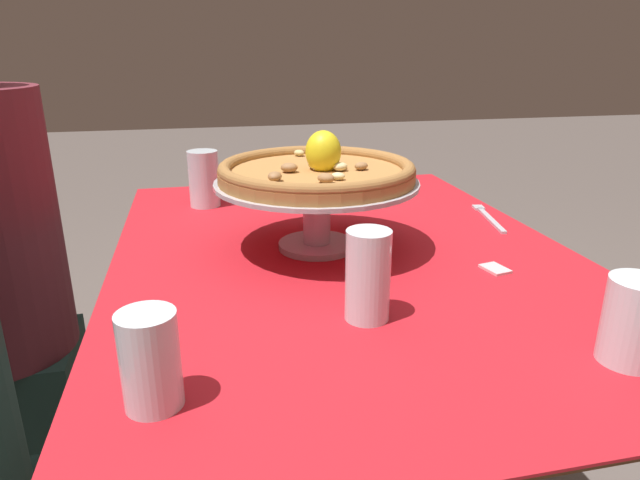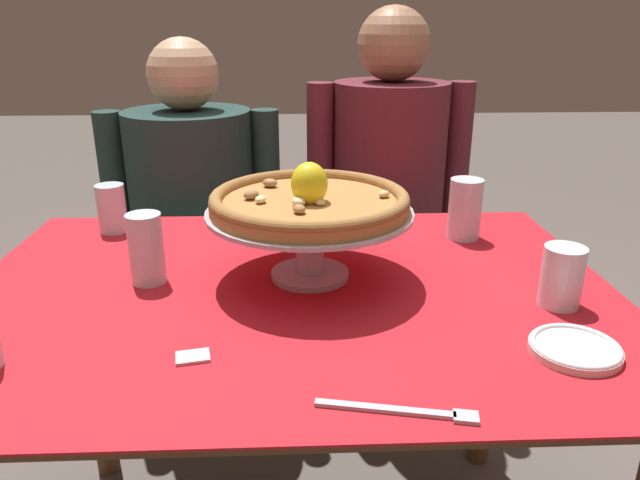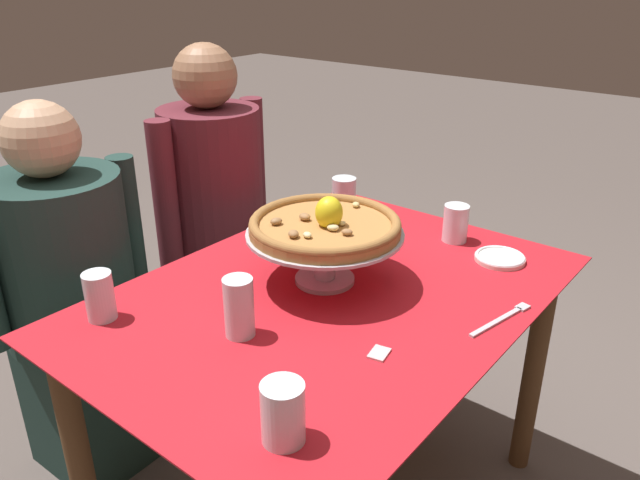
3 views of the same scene
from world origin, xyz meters
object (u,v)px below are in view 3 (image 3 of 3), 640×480
at_px(side_plate, 500,258).
at_px(sugar_packet, 379,353).
at_px(water_glass_back_left, 100,299).
at_px(diner_left, 72,303).
at_px(water_glass_back_right, 344,201).
at_px(water_glass_side_right, 455,225).
at_px(diner_right, 216,227).
at_px(water_glass_front_left, 283,417).
at_px(pizza, 325,224).
at_px(dinner_fork, 503,318).
at_px(water_glass_side_left, 239,311).
at_px(pizza_stand, 325,245).

height_order(side_plate, sugar_packet, side_plate).
xyz_separation_m(water_glass_back_left, diner_left, (0.12, 0.38, -0.20)).
xyz_separation_m(water_glass_back_right, sugar_packet, (-0.54, -0.50, -0.06)).
bearing_deg(water_glass_side_right, sugar_packet, -166.25).
xyz_separation_m(side_plate, diner_right, (-0.13, 1.00, -0.13)).
bearing_deg(diner_left, water_glass_side_right, -46.12).
relative_size(water_glass_side_right, sugar_packet, 2.17).
bearing_deg(water_glass_front_left, water_glass_back_left, 86.62).
xyz_separation_m(pizza, water_glass_front_left, (-0.49, -0.30, -0.11)).
xyz_separation_m(pizza, diner_right, (0.26, 0.70, -0.28)).
distance_m(water_glass_side_right, water_glass_back_left, 0.99).
bearing_deg(dinner_fork, water_glass_side_left, 134.80).
xyz_separation_m(pizza_stand, side_plate, (0.39, -0.30, -0.09)).
bearing_deg(diner_left, water_glass_back_right, -33.26).
distance_m(pizza, diner_right, 0.80).
height_order(pizza, diner_right, diner_right).
height_order(side_plate, diner_left, diner_left).
height_order(pizza_stand, water_glass_back_right, same).
bearing_deg(pizza, water_glass_side_left, -178.35).
xyz_separation_m(water_glass_side_left, side_plate, (0.70, -0.29, -0.05)).
distance_m(water_glass_front_left, diner_left, 1.00).
distance_m(pizza, water_glass_front_left, 0.59).
xyz_separation_m(water_glass_side_left, water_glass_front_left, (-0.18, -0.29, -0.01)).
height_order(water_glass_front_left, dinner_fork, water_glass_front_left).
distance_m(pizza_stand, water_glass_front_left, 0.58).
bearing_deg(side_plate, water_glass_back_right, 93.80).
relative_size(pizza_stand, water_glass_front_left, 3.48).
relative_size(water_glass_front_left, diner_right, 0.09).
xyz_separation_m(sugar_packet, diner_left, (-0.15, 0.95, -0.16)).
relative_size(dinner_fork, sugar_packet, 4.17).
bearing_deg(side_plate, sugar_packet, 179.06).
bearing_deg(diner_left, diner_right, 3.55).
xyz_separation_m(water_glass_back_left, diner_right, (0.72, 0.42, -0.17)).
distance_m(water_glass_side_right, diner_right, 0.87).
relative_size(side_plate, diner_left, 0.12).
bearing_deg(diner_right, water_glass_side_left, -128.65).
height_order(water_glass_back_left, sugar_packet, water_glass_back_left).
xyz_separation_m(side_plate, diner_left, (-0.73, 0.96, -0.16)).
height_order(dinner_fork, sugar_packet, dinner_fork).
xyz_separation_m(water_glass_side_right, dinner_fork, (-0.32, -0.29, -0.05)).
bearing_deg(water_glass_back_right, diner_left, 146.74).
bearing_deg(water_glass_side_left, diner_right, 51.35).
bearing_deg(sugar_packet, dinner_fork, -26.04).
bearing_deg(diner_left, side_plate, -52.88).
bearing_deg(diner_right, diner_left, -176.45).
height_order(water_glass_front_left, diner_right, diner_right).
bearing_deg(pizza_stand, diner_right, 69.66).
distance_m(dinner_fork, sugar_packet, 0.33).
relative_size(water_glass_side_right, water_glass_front_left, 0.97).
relative_size(pizza, water_glass_back_left, 3.28).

